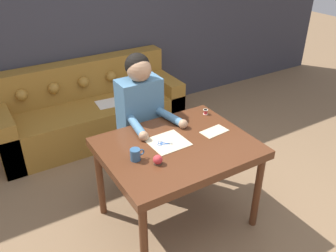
{
  "coord_description": "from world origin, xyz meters",
  "views": [
    {
      "loc": [
        -1.35,
        -1.82,
        2.27
      ],
      "look_at": [
        -0.08,
        0.28,
        0.87
      ],
      "focal_mm": 38.0,
      "sensor_mm": 36.0,
      "label": 1
    }
  ],
  "objects_px": {
    "couch": "(90,112)",
    "pin_cushion": "(158,160)",
    "person": "(141,122)",
    "scissors": "(167,144)",
    "thread_spool": "(206,112)",
    "mug": "(136,155)",
    "dining_table": "(178,153)"
  },
  "relations": [
    {
      "from": "couch",
      "to": "pin_cushion",
      "type": "relative_size",
      "value": 30.03
    },
    {
      "from": "dining_table",
      "to": "scissors",
      "type": "relative_size",
      "value": 5.56
    },
    {
      "from": "couch",
      "to": "thread_spool",
      "type": "relative_size",
      "value": 47.71
    },
    {
      "from": "couch",
      "to": "person",
      "type": "height_order",
      "value": "person"
    },
    {
      "from": "couch",
      "to": "scissors",
      "type": "distance_m",
      "value": 1.77
    },
    {
      "from": "scissors",
      "to": "thread_spool",
      "type": "bearing_deg",
      "value": 24.13
    },
    {
      "from": "scissors",
      "to": "mug",
      "type": "relative_size",
      "value": 1.87
    },
    {
      "from": "mug",
      "to": "thread_spool",
      "type": "xyz_separation_m",
      "value": [
        0.86,
        0.32,
        -0.02
      ]
    },
    {
      "from": "mug",
      "to": "thread_spool",
      "type": "bearing_deg",
      "value": 20.08
    },
    {
      "from": "dining_table",
      "to": "couch",
      "type": "relative_size",
      "value": 0.55
    },
    {
      "from": "person",
      "to": "thread_spool",
      "type": "distance_m",
      "value": 0.6
    },
    {
      "from": "person",
      "to": "thread_spool",
      "type": "relative_size",
      "value": 29.59
    },
    {
      "from": "person",
      "to": "scissors",
      "type": "height_order",
      "value": "person"
    },
    {
      "from": "scissors",
      "to": "mug",
      "type": "distance_m",
      "value": 0.31
    },
    {
      "from": "pin_cushion",
      "to": "dining_table",
      "type": "bearing_deg",
      "value": 29.09
    },
    {
      "from": "thread_spool",
      "to": "pin_cushion",
      "type": "bearing_deg",
      "value": -149.31
    },
    {
      "from": "dining_table",
      "to": "person",
      "type": "bearing_deg",
      "value": 90.88
    },
    {
      "from": "scissors",
      "to": "person",
      "type": "bearing_deg",
      "value": 83.72
    },
    {
      "from": "mug",
      "to": "couch",
      "type": "bearing_deg",
      "value": 81.91
    },
    {
      "from": "scissors",
      "to": "thread_spool",
      "type": "distance_m",
      "value": 0.62
    },
    {
      "from": "person",
      "to": "thread_spool",
      "type": "xyz_separation_m",
      "value": [
        0.5,
        -0.32,
        0.11
      ]
    },
    {
      "from": "pin_cushion",
      "to": "thread_spool",
      "type": "bearing_deg",
      "value": 30.69
    },
    {
      "from": "couch",
      "to": "scissors",
      "type": "xyz_separation_m",
      "value": [
        0.05,
        -1.71,
        0.46
      ]
    },
    {
      "from": "pin_cushion",
      "to": "mug",
      "type": "bearing_deg",
      "value": 130.9
    },
    {
      "from": "mug",
      "to": "thread_spool",
      "type": "relative_size",
      "value": 2.51
    },
    {
      "from": "couch",
      "to": "person",
      "type": "distance_m",
      "value": 1.21
    },
    {
      "from": "dining_table",
      "to": "pin_cushion",
      "type": "distance_m",
      "value": 0.32
    },
    {
      "from": "couch",
      "to": "scissors",
      "type": "height_order",
      "value": "couch"
    },
    {
      "from": "couch",
      "to": "pin_cushion",
      "type": "distance_m",
      "value": 1.97
    },
    {
      "from": "thread_spool",
      "to": "scissors",
      "type": "bearing_deg",
      "value": -155.87
    },
    {
      "from": "scissors",
      "to": "mug",
      "type": "xyz_separation_m",
      "value": [
        -0.3,
        -0.06,
        0.04
      ]
    },
    {
      "from": "couch",
      "to": "mug",
      "type": "distance_m",
      "value": 1.86
    }
  ]
}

